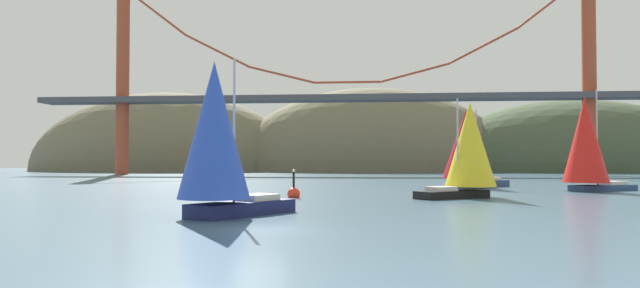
{
  "coord_description": "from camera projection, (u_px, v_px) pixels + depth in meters",
  "views": [
    {
      "loc": [
        5.14,
        -25.62,
        3.21
      ],
      "look_at": [
        0.0,
        30.79,
        4.78
      ],
      "focal_mm": 31.89,
      "sensor_mm": 36.0,
      "label": 1
    }
  ],
  "objects": [
    {
      "name": "headland_center",
      "position": [
        371.0,
        171.0,
        159.82
      ],
      "size": [
        79.34,
        44.0,
        46.84
      ],
      "primitive_type": "ellipsoid",
      "color": "#6B664C",
      "rests_on": "ground_plane"
    },
    {
      "name": "channel_buoy",
      "position": [
        294.0,
        193.0,
        48.22
      ],
      "size": [
        1.1,
        1.1,
        2.64
      ],
      "color": "red",
      "rests_on": "ground_plane"
    },
    {
      "name": "sailboat_blue_spinnaker",
      "position": [
        217.0,
        138.0,
        31.27
      ],
      "size": [
        6.65,
        8.21,
        8.98
      ],
      "color": "#191E4C",
      "rests_on": "ground_plane"
    },
    {
      "name": "ground_plane",
      "position": [
        259.0,
        230.0,
        25.88
      ],
      "size": [
        360.0,
        360.0,
        0.0
      ],
      "primitive_type": "plane",
      "color": "#426075"
    },
    {
      "name": "headland_left",
      "position": [
        165.0,
        171.0,
        165.26
      ],
      "size": [
        79.7,
        44.0,
        45.59
      ],
      "primitive_type": "ellipsoid",
      "color": "#6B664C",
      "rests_on": "ground_plane"
    },
    {
      "name": "suspension_bridge",
      "position": [
        347.0,
        89.0,
        120.96
      ],
      "size": [
        135.43,
        6.0,
        41.71
      ],
      "color": "#A34228",
      "rests_on": "ground_plane"
    },
    {
      "name": "sailboat_red_spinnaker",
      "position": [
        586.0,
        142.0,
        57.74
      ],
      "size": [
        9.06,
        7.03,
        10.49
      ],
      "color": "navy",
      "rests_on": "ground_plane"
    },
    {
      "name": "sailboat_yellow_sail",
      "position": [
        469.0,
        148.0,
        48.45
      ],
      "size": [
        8.1,
        7.24,
        8.38
      ],
      "color": "black",
      "rests_on": "ground_plane"
    },
    {
      "name": "headland_right",
      "position": [
        573.0,
        172.0,
        154.83
      ],
      "size": [
        80.53,
        44.0,
        39.13
      ],
      "primitive_type": "ellipsoid",
      "color": "#425138",
      "rests_on": "ground_plane"
    },
    {
      "name": "sailboat_crimson_sail",
      "position": [
        467.0,
        146.0,
        65.57
      ],
      "size": [
        9.31,
        8.2,
        9.09
      ],
      "color": "navy",
      "rests_on": "ground_plane"
    }
  ]
}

